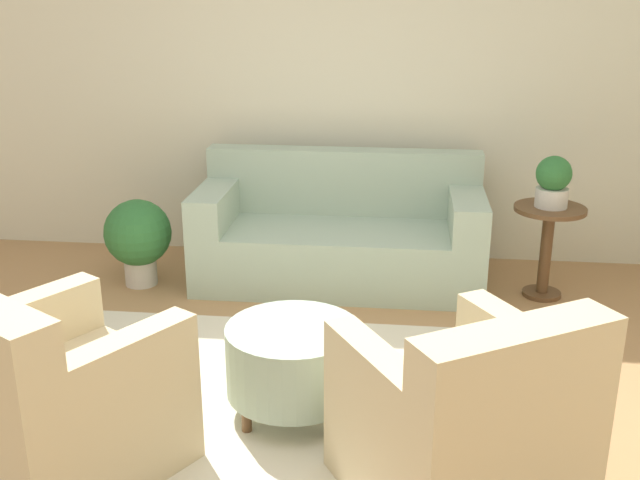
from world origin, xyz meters
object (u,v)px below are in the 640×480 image
(armchair_left, at_px, (55,402))
(armchair_right, at_px, (464,428))
(ottoman_table, at_px, (293,359))
(couch, at_px, (340,236))
(side_table, at_px, (547,237))
(potted_plant_on_side_table, at_px, (553,181))
(potted_plant_floor, at_px, (138,236))

(armchair_left, distance_m, armchair_right, 1.73)
(armchair_left, bearing_deg, ottoman_table, 32.69)
(couch, relative_size, side_table, 3.13)
(armchair_right, bearing_deg, ottoman_table, 142.59)
(potted_plant_on_side_table, xyz_separation_m, potted_plant_floor, (-2.84, -0.11, -0.46))
(side_table, height_order, potted_plant_on_side_table, potted_plant_on_side_table)
(couch, distance_m, potted_plant_floor, 1.44)
(armchair_right, bearing_deg, side_table, 72.87)
(armchair_left, relative_size, ottoman_table, 1.72)
(couch, distance_m, potted_plant_on_side_table, 1.52)
(armchair_right, xyz_separation_m, potted_plant_on_side_table, (0.71, 2.29, 0.46))
(armchair_right, relative_size, ottoman_table, 1.72)
(armchair_left, xyz_separation_m, side_table, (2.44, 2.29, 0.07))
(couch, bearing_deg, side_table, -5.88)
(armchair_left, distance_m, potted_plant_on_side_table, 3.38)
(ottoman_table, distance_m, potted_plant_on_side_table, 2.31)
(ottoman_table, xyz_separation_m, side_table, (1.50, 1.68, 0.13))
(armchair_left, height_order, potted_plant_on_side_table, potted_plant_on_side_table)
(couch, relative_size, potted_plant_floor, 3.22)
(ottoman_table, bearing_deg, potted_plant_floor, 130.52)
(armchair_right, bearing_deg, couch, 106.50)
(armchair_left, relative_size, potted_plant_on_side_table, 3.30)
(couch, bearing_deg, potted_plant_on_side_table, -5.88)
(side_table, relative_size, potted_plant_on_side_table, 1.86)
(ottoman_table, height_order, potted_plant_floor, potted_plant_floor)
(ottoman_table, bearing_deg, armchair_left, -147.31)
(armchair_right, bearing_deg, potted_plant_floor, 134.43)
(armchair_left, relative_size, potted_plant_floor, 1.82)
(side_table, xyz_separation_m, potted_plant_floor, (-2.84, -0.11, -0.07))
(side_table, xyz_separation_m, potted_plant_on_side_table, (-0.00, 0.00, 0.39))
(ottoman_table, bearing_deg, side_table, 48.37)
(armchair_right, height_order, side_table, armchair_right)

